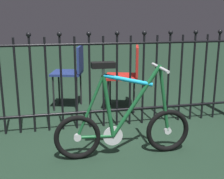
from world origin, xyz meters
name	(u,v)px	position (x,y,z in m)	size (l,w,h in m)	color
ground_plane	(112,150)	(0.00, 0.00, 0.00)	(20.00, 20.00, 0.00)	#1B3021
iron_fence	(95,78)	(-0.05, 0.63, 0.57)	(3.38, 0.07, 1.13)	black
bicycle	(124,125)	(0.08, -0.11, 0.29)	(1.25, 0.40, 0.87)	black
chair_red	(128,72)	(0.47, 1.17, 0.52)	(0.52, 0.52, 0.85)	black
chair_navy	(72,69)	(-0.24, 1.40, 0.54)	(0.48, 0.48, 0.85)	black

